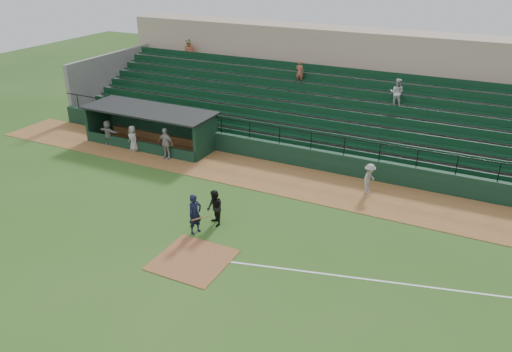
% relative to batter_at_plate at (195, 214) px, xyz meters
% --- Properties ---
extents(ground, '(90.00, 90.00, 0.00)m').
position_rel_batter_at_plate_xyz_m(ground, '(1.08, -0.96, -0.96)').
color(ground, '#2A4E19').
rests_on(ground, ground).
extents(warning_track, '(40.00, 4.00, 0.03)m').
position_rel_batter_at_plate_xyz_m(warning_track, '(1.08, 7.04, -0.94)').
color(warning_track, brown).
rests_on(warning_track, ground).
extents(home_plate_dirt, '(3.00, 3.00, 0.03)m').
position_rel_batter_at_plate_xyz_m(home_plate_dirt, '(1.08, -1.96, -0.94)').
color(home_plate_dirt, brown).
rests_on(home_plate_dirt, ground).
extents(foul_line, '(17.49, 4.44, 0.01)m').
position_rel_batter_at_plate_xyz_m(foul_line, '(9.08, 0.24, -0.95)').
color(foul_line, white).
rests_on(foul_line, ground).
extents(stadium_structure, '(38.00, 13.08, 6.40)m').
position_rel_batter_at_plate_xyz_m(stadium_structure, '(1.08, 15.50, 1.34)').
color(stadium_structure, black).
rests_on(stadium_structure, ground).
extents(dugout, '(8.90, 3.20, 2.42)m').
position_rel_batter_at_plate_xyz_m(dugout, '(-8.67, 8.60, 0.37)').
color(dugout, black).
rests_on(dugout, ground).
extents(batter_at_plate, '(1.13, 0.81, 1.92)m').
position_rel_batter_at_plate_xyz_m(batter_at_plate, '(0.00, 0.00, 0.00)').
color(batter_at_plate, black).
rests_on(batter_at_plate, ground).
extents(umpire, '(1.09, 1.07, 1.77)m').
position_rel_batter_at_plate_xyz_m(umpire, '(0.45, 0.99, -0.07)').
color(umpire, black).
rests_on(umpire, ground).
extents(runner, '(0.78, 1.15, 1.65)m').
position_rel_batter_at_plate_xyz_m(runner, '(6.06, 7.45, -0.11)').
color(runner, gray).
rests_on(runner, warning_track).
extents(dugout_player_a, '(1.20, 0.61, 1.97)m').
position_rel_batter_at_plate_xyz_m(dugout_player_a, '(-6.33, 6.58, 0.06)').
color(dugout_player_a, '#A59F9B').
rests_on(dugout_player_a, warning_track).
extents(dugout_player_b, '(0.96, 0.78, 1.68)m').
position_rel_batter_at_plate_xyz_m(dugout_player_b, '(-8.94, 6.70, -0.09)').
color(dugout_player_b, '#9C9792').
rests_on(dugout_player_b, warning_track).
extents(dugout_player_c, '(1.55, 0.54, 1.66)m').
position_rel_batter_at_plate_xyz_m(dugout_player_c, '(-11.12, 6.86, -0.10)').
color(dugout_player_c, gray).
rests_on(dugout_player_c, warning_track).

